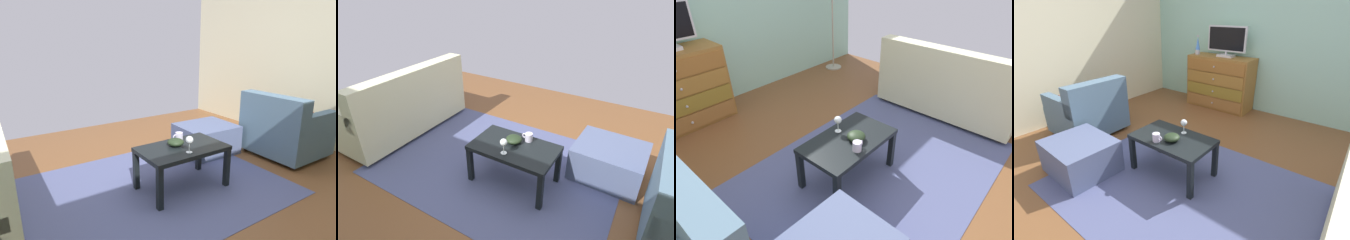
% 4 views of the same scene
% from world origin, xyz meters
% --- Properties ---
extents(ground_plane, '(5.30, 5.16, 0.05)m').
position_xyz_m(ground_plane, '(0.00, 0.00, -0.03)').
color(ground_plane, brown).
extents(wall_accent_rear, '(5.30, 0.12, 2.71)m').
position_xyz_m(wall_accent_rear, '(0.00, 2.34, 1.35)').
color(wall_accent_rear, '#9ACCB5').
rests_on(wall_accent_rear, ground_plane).
extents(wall_plain_left, '(0.12, 5.16, 2.71)m').
position_xyz_m(wall_plain_left, '(-2.41, 0.00, 1.35)').
color(wall_plain_left, beige).
rests_on(wall_plain_left, ground_plane).
extents(area_rug, '(2.60, 1.90, 0.01)m').
position_xyz_m(area_rug, '(0.20, -0.20, 0.00)').
color(area_rug, '#4C537C').
rests_on(area_rug, ground_plane).
extents(dresser, '(1.15, 0.49, 0.91)m').
position_xyz_m(dresser, '(-0.72, 2.03, 0.46)').
color(dresser, olive).
rests_on(dresser, ground_plane).
extents(tv, '(0.69, 0.18, 0.50)m').
position_xyz_m(tv, '(-0.66, 2.05, 1.18)').
color(tv, silver).
rests_on(tv, dresser).
extents(lava_lamp, '(0.09, 0.09, 0.33)m').
position_xyz_m(lava_lamp, '(-1.19, 1.98, 1.06)').
color(lava_lamp, '#B7B7BC').
rests_on(lava_lamp, dresser).
extents(coffee_table, '(0.84, 0.50, 0.43)m').
position_xyz_m(coffee_table, '(-0.09, -0.06, 0.37)').
color(coffee_table, black).
rests_on(coffee_table, ground_plane).
extents(wine_glass, '(0.07, 0.07, 0.16)m').
position_xyz_m(wine_glass, '(-0.05, 0.10, 0.55)').
color(wine_glass, silver).
rests_on(wine_glass, coffee_table).
extents(mug, '(0.11, 0.08, 0.08)m').
position_xyz_m(mug, '(-0.16, -0.22, 0.47)').
color(mug, silver).
rests_on(mug, coffee_table).
extents(bowl_decorative, '(0.16, 0.16, 0.07)m').
position_xyz_m(bowl_decorative, '(-0.05, -0.11, 0.47)').
color(bowl_decorative, '#21301B').
rests_on(bowl_decorative, coffee_table).
extents(armchair, '(0.80, 0.85, 0.80)m').
position_xyz_m(armchair, '(-1.65, -0.04, 0.33)').
color(armchair, '#332319').
rests_on(armchair, ground_plane).
extents(ottoman, '(0.72, 0.63, 0.37)m').
position_xyz_m(ottoman, '(-0.90, -0.64, 0.18)').
color(ottoman, slate).
rests_on(ottoman, ground_plane).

